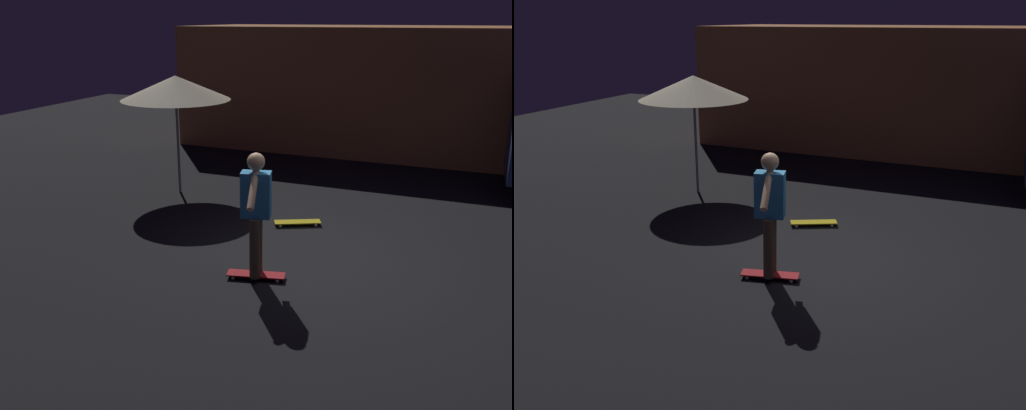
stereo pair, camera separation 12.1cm
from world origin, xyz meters
TOP-DOWN VIEW (x-y plane):
  - ground_plane at (0.00, 0.00)m, footprint 28.00×28.00m
  - low_building at (0.83, 8.02)m, footprint 12.98×3.95m
  - patio_umbrella at (-3.47, 2.21)m, footprint 2.10×2.10m
  - skateboard_ridden at (-0.58, -0.80)m, footprint 0.81×0.38m
  - skateboard_spare at (-0.69, 1.31)m, footprint 0.79×0.52m
  - skater at (-0.58, -0.80)m, footprint 0.42×0.98m

SIDE VIEW (x-z plane):
  - ground_plane at x=0.00m, z-range 0.00..0.00m
  - skateboard_ridden at x=-0.58m, z-range 0.02..0.09m
  - skateboard_spare at x=-0.69m, z-range 0.02..0.09m
  - skater at x=-0.58m, z-range 0.20..1.87m
  - low_building at x=0.83m, z-range 0.00..3.12m
  - patio_umbrella at x=-3.47m, z-range 0.92..3.22m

